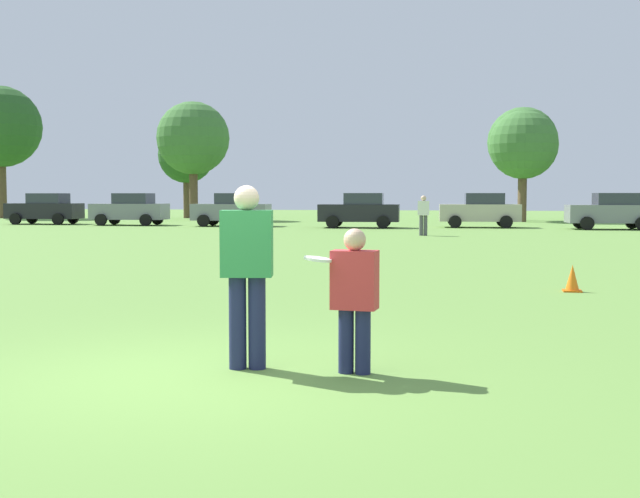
{
  "coord_description": "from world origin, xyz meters",
  "views": [
    {
      "loc": [
        2.66,
        -7.1,
        1.72
      ],
      "look_at": [
        0.77,
        2.43,
        1.06
      ],
      "focal_mm": 44.93,
      "sensor_mm": 36.0,
      "label": 1
    }
  ],
  "objects_px": {
    "player_thrower": "(247,266)",
    "traffic_cone": "(572,279)",
    "parked_car_near_right": "(480,210)",
    "frisbee": "(318,259)",
    "parked_car_near_left": "(45,208)",
    "parked_car_center": "(232,209)",
    "parked_car_mid_left": "(130,209)",
    "bystander_far_jogger": "(423,213)",
    "player_defender": "(355,293)",
    "parked_car_mid_right": "(360,210)",
    "parked_car_far_right": "(612,211)"
  },
  "relations": [
    {
      "from": "parked_car_center",
      "to": "parked_car_mid_right",
      "type": "distance_m",
      "value": 7.27
    },
    {
      "from": "traffic_cone",
      "to": "parked_car_center",
      "type": "relative_size",
      "value": 0.11
    },
    {
      "from": "player_defender",
      "to": "parked_car_mid_right",
      "type": "xyz_separation_m",
      "value": [
        -4.97,
        34.11,
        0.15
      ]
    },
    {
      "from": "frisbee",
      "to": "parked_car_near_left",
      "type": "bearing_deg",
      "value": 123.46
    },
    {
      "from": "frisbee",
      "to": "traffic_cone",
      "type": "relative_size",
      "value": 0.57
    },
    {
      "from": "parked_car_near_left",
      "to": "player_defender",
      "type": "bearing_deg",
      "value": -56.08
    },
    {
      "from": "frisbee",
      "to": "parked_car_near_left",
      "type": "xyz_separation_m",
      "value": [
        -23.63,
        35.76,
        -0.19
      ]
    },
    {
      "from": "player_thrower",
      "to": "traffic_cone",
      "type": "bearing_deg",
      "value": 61.79
    },
    {
      "from": "player_defender",
      "to": "player_thrower",
      "type": "bearing_deg",
      "value": 179.98
    },
    {
      "from": "player_thrower",
      "to": "parked_car_mid_right",
      "type": "xyz_separation_m",
      "value": [
        -3.9,
        34.11,
        -0.1
      ]
    },
    {
      "from": "bystander_far_jogger",
      "to": "player_defender",
      "type": "bearing_deg",
      "value": -87.52
    },
    {
      "from": "traffic_cone",
      "to": "bystander_far_jogger",
      "type": "height_order",
      "value": "bystander_far_jogger"
    },
    {
      "from": "parked_car_near_left",
      "to": "parked_car_mid_right",
      "type": "relative_size",
      "value": 1.0
    },
    {
      "from": "player_defender",
      "to": "parked_car_near_right",
      "type": "relative_size",
      "value": 0.32
    },
    {
      "from": "player_thrower",
      "to": "parked_car_near_left",
      "type": "xyz_separation_m",
      "value": [
        -22.9,
        35.64,
        -0.1
      ]
    },
    {
      "from": "parked_car_mid_left",
      "to": "parked_car_near_right",
      "type": "relative_size",
      "value": 1.0
    },
    {
      "from": "frisbee",
      "to": "parked_car_center",
      "type": "height_order",
      "value": "parked_car_center"
    },
    {
      "from": "parked_car_mid_left",
      "to": "bystander_far_jogger",
      "type": "relative_size",
      "value": 2.54
    },
    {
      "from": "parked_car_center",
      "to": "parked_car_far_right",
      "type": "bearing_deg",
      "value": -0.75
    },
    {
      "from": "traffic_cone",
      "to": "parked_car_near_right",
      "type": "height_order",
      "value": "parked_car_near_right"
    },
    {
      "from": "parked_car_near_left",
      "to": "parked_car_mid_right",
      "type": "bearing_deg",
      "value": -4.59
    },
    {
      "from": "player_defender",
      "to": "parked_car_near_right",
      "type": "height_order",
      "value": "parked_car_near_right"
    },
    {
      "from": "player_thrower",
      "to": "parked_car_near_right",
      "type": "distance_m",
      "value": 35.83
    },
    {
      "from": "parked_car_center",
      "to": "bystander_far_jogger",
      "type": "xyz_separation_m",
      "value": [
        11.06,
        -8.3,
        0.03
      ]
    },
    {
      "from": "frisbee",
      "to": "parked_car_near_right",
      "type": "xyz_separation_m",
      "value": [
        1.57,
        35.88,
        -0.19
      ]
    },
    {
      "from": "parked_car_mid_right",
      "to": "bystander_far_jogger",
      "type": "relative_size",
      "value": 2.54
    },
    {
      "from": "parked_car_mid_left",
      "to": "bystander_far_jogger",
      "type": "xyz_separation_m",
      "value": [
        17.19,
        -8.56,
        0.03
      ]
    },
    {
      "from": "parked_car_near_right",
      "to": "parked_car_far_right",
      "type": "xyz_separation_m",
      "value": [
        6.43,
        -1.2,
        0.0
      ]
    },
    {
      "from": "parked_car_near_left",
      "to": "bystander_far_jogger",
      "type": "distance_m",
      "value": 24.57
    },
    {
      "from": "parked_car_near_left",
      "to": "parked_car_far_right",
      "type": "xyz_separation_m",
      "value": [
        31.63,
        -1.08,
        0.0
      ]
    },
    {
      "from": "frisbee",
      "to": "parked_car_far_right",
      "type": "xyz_separation_m",
      "value": [
        8.0,
        34.68,
        -0.19
      ]
    },
    {
      "from": "parked_car_mid_left",
      "to": "parked_car_near_left",
      "type": "bearing_deg",
      "value": 174.4
    },
    {
      "from": "traffic_cone",
      "to": "bystander_far_jogger",
      "type": "xyz_separation_m",
      "value": [
        -3.95,
        19.29,
        0.73
      ]
    },
    {
      "from": "player_thrower",
      "to": "parked_car_near_right",
      "type": "relative_size",
      "value": 0.42
    },
    {
      "from": "parked_car_mid_left",
      "to": "player_defender",
      "type": "bearing_deg",
      "value": -62.41
    },
    {
      "from": "player_thrower",
      "to": "traffic_cone",
      "type": "relative_size",
      "value": 3.78
    },
    {
      "from": "parked_car_mid_right",
      "to": "parked_car_center",
      "type": "bearing_deg",
      "value": 174.43
    },
    {
      "from": "parked_car_mid_left",
      "to": "parked_car_mid_right",
      "type": "distance_m",
      "value": 13.41
    },
    {
      "from": "player_defender",
      "to": "parked_car_mid_left",
      "type": "relative_size",
      "value": 0.32
    },
    {
      "from": "frisbee",
      "to": "parked_car_center",
      "type": "xyz_separation_m",
      "value": [
        -11.87,
        34.94,
        -0.19
      ]
    },
    {
      "from": "traffic_cone",
      "to": "parked_car_near_left",
      "type": "xyz_separation_m",
      "value": [
        -26.78,
        28.41,
        0.69
      ]
    },
    {
      "from": "parked_car_far_right",
      "to": "parked_car_mid_left",
      "type": "bearing_deg",
      "value": 178.84
    },
    {
      "from": "parked_car_center",
      "to": "bystander_far_jogger",
      "type": "height_order",
      "value": "parked_car_center"
    },
    {
      "from": "parked_car_mid_left",
      "to": "parked_car_mid_right",
      "type": "relative_size",
      "value": 1.0
    },
    {
      "from": "parked_car_near_left",
      "to": "parked_car_mid_left",
      "type": "relative_size",
      "value": 1.0
    },
    {
      "from": "parked_car_center",
      "to": "parked_car_far_right",
      "type": "relative_size",
      "value": 1.0
    },
    {
      "from": "traffic_cone",
      "to": "parked_car_far_right",
      "type": "distance_m",
      "value": 27.76
    },
    {
      "from": "parked_car_mid_right",
      "to": "parked_car_near_right",
      "type": "height_order",
      "value": "same"
    },
    {
      "from": "parked_car_mid_left",
      "to": "parked_car_far_right",
      "type": "relative_size",
      "value": 1.0
    },
    {
      "from": "frisbee",
      "to": "parked_car_near_right",
      "type": "bearing_deg",
      "value": 87.49
    }
  ]
}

